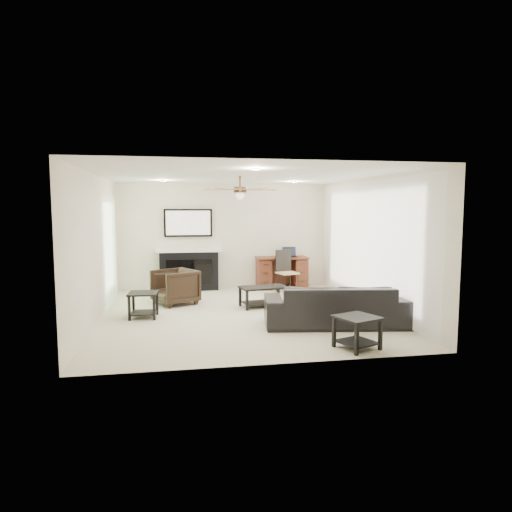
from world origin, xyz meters
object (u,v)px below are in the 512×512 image
(sofa, at_px, (336,305))
(fireplace_unit, at_px, (189,250))
(armchair, at_px, (175,287))
(desk, at_px, (282,273))
(coffee_table, at_px, (263,297))

(sofa, distance_m, fireplace_unit, 4.35)
(armchair, relative_size, desk, 0.64)
(armchair, xyz_separation_m, fireplace_unit, (0.33, 1.51, 0.60))
(armchair, distance_m, fireplace_unit, 1.66)
(armchair, xyz_separation_m, coffee_table, (1.70, -0.55, -0.15))
(armchair, relative_size, fireplace_unit, 0.41)
(sofa, xyz_separation_m, coffee_table, (-0.90, 1.60, -0.14))
(sofa, height_order, desk, desk)
(armchair, height_order, desk, desk)
(armchair, height_order, coffee_table, armchair)
(sofa, bearing_deg, fireplace_unit, -49.54)
(sofa, xyz_separation_m, fireplace_unit, (-2.27, 3.66, 0.62))
(coffee_table, xyz_separation_m, fireplace_unit, (-1.37, 2.06, 0.75))
(fireplace_unit, bearing_deg, armchair, -102.37)
(sofa, bearing_deg, coffee_table, -52.02)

